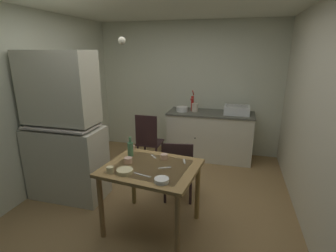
# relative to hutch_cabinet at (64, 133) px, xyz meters

# --- Properties ---
(ground_plane) EXTENTS (5.37, 5.37, 0.00)m
(ground_plane) POSITION_rel_hutch_cabinet_xyz_m (1.24, 0.00, -0.93)
(ground_plane) COLOR olive
(wall_back) EXTENTS (3.64, 0.10, 2.52)m
(wall_back) POSITION_rel_hutch_cabinet_xyz_m (1.24, 2.24, 0.33)
(wall_back) COLOR beige
(wall_back) RESTS_ON ground
(wall_left) EXTENTS (0.10, 4.47, 2.52)m
(wall_left) POSITION_rel_hutch_cabinet_xyz_m (-0.58, 0.00, 0.33)
(wall_left) COLOR beige
(wall_left) RESTS_ON ground
(wall_right) EXTENTS (0.10, 4.47, 2.52)m
(wall_right) POSITION_rel_hutch_cabinet_xyz_m (3.06, 0.00, 0.33)
(wall_right) COLOR beige
(wall_right) RESTS_ON ground
(hutch_cabinet) EXTENTS (1.02, 0.52, 1.99)m
(hutch_cabinet) POSITION_rel_hutch_cabinet_xyz_m (0.00, 0.00, 0.00)
(hutch_cabinet) COLOR beige
(hutch_cabinet) RESTS_ON ground
(counter_cabinet) EXTENTS (1.56, 0.64, 0.89)m
(counter_cabinet) POSITION_rel_hutch_cabinet_xyz_m (1.74, 1.87, -0.49)
(counter_cabinet) COLOR beige
(counter_cabinet) RESTS_ON ground
(sink_basin) EXTENTS (0.44, 0.34, 0.15)m
(sink_basin) POSITION_rel_hutch_cabinet_xyz_m (2.20, 1.87, 0.03)
(sink_basin) COLOR silver
(sink_basin) RESTS_ON counter_cabinet
(hand_pump) EXTENTS (0.05, 0.27, 0.39)m
(hand_pump) POSITION_rel_hutch_cabinet_xyz_m (1.39, 1.91, 0.12)
(hand_pump) COLOR #B21E19
(hand_pump) RESTS_ON counter_cabinet
(mixing_bowl_counter) EXTENTS (0.21, 0.21, 0.09)m
(mixing_bowl_counter) POSITION_rel_hutch_cabinet_xyz_m (1.21, 1.82, -0.00)
(mixing_bowl_counter) COLOR white
(mixing_bowl_counter) RESTS_ON counter_cabinet
(stoneware_crock) EXTENTS (0.12, 0.12, 0.15)m
(stoneware_crock) POSITION_rel_hutch_cabinet_xyz_m (1.45, 1.87, 0.03)
(stoneware_crock) COLOR beige
(stoneware_crock) RESTS_ON counter_cabinet
(dining_table) EXTENTS (1.08, 0.93, 0.77)m
(dining_table) POSITION_rel_hutch_cabinet_xyz_m (1.34, -0.35, -0.27)
(dining_table) COLOR olive
(dining_table) RESTS_ON ground
(chair_far_side) EXTENTS (0.46, 0.46, 0.86)m
(chair_far_side) POSITION_rel_hutch_cabinet_xyz_m (1.50, 0.29, -0.47)
(chair_far_side) COLOR #312122
(chair_far_side) RESTS_ON ground
(chair_by_counter) EXTENTS (0.41, 0.41, 0.95)m
(chair_by_counter) POSITION_rel_hutch_cabinet_xyz_m (0.76, 1.20, -0.44)
(chair_by_counter) COLOR #311F22
(chair_by_counter) RESTS_ON ground
(serving_bowl_wide) EXTENTS (0.17, 0.17, 0.04)m
(serving_bowl_wide) POSITION_rel_hutch_cabinet_xyz_m (1.13, -0.57, -0.14)
(serving_bowl_wide) COLOR beige
(serving_bowl_wide) RESTS_ON dining_table
(soup_bowl_small) EXTENTS (0.14, 0.14, 0.04)m
(soup_bowl_small) POSITION_rel_hutch_cabinet_xyz_m (1.55, -0.66, -0.14)
(soup_bowl_small) COLOR white
(soup_bowl_small) RESTS_ON dining_table
(mug_dark) EXTENTS (0.06, 0.06, 0.06)m
(mug_dark) POSITION_rel_hutch_cabinet_xyz_m (0.95, 0.04, -0.13)
(mug_dark) COLOR tan
(mug_dark) RESTS_ON dining_table
(teacup_mint) EXTENTS (0.09, 0.09, 0.06)m
(teacup_mint) POSITION_rel_hutch_cabinet_xyz_m (1.06, -0.34, -0.13)
(teacup_mint) COLOR tan
(teacup_mint) RESTS_ON dining_table
(teacup_cream) EXTENTS (0.07, 0.07, 0.06)m
(teacup_cream) POSITION_rel_hutch_cabinet_xyz_m (0.98, -0.60, -0.13)
(teacup_cream) COLOR beige
(teacup_cream) RESTS_ON dining_table
(mug_tall) EXTENTS (0.08, 0.08, 0.06)m
(mug_tall) POSITION_rel_hutch_cabinet_xyz_m (1.42, -0.12, -0.13)
(mug_tall) COLOR tan
(mug_tall) RESTS_ON dining_table
(glass_bottle) EXTENTS (0.07, 0.07, 0.24)m
(glass_bottle) POSITION_rel_hutch_cabinet_xyz_m (1.01, -0.14, -0.07)
(glass_bottle) COLOR #4C7F56
(glass_bottle) RESTS_ON dining_table
(table_knife) EXTENTS (0.20, 0.06, 0.00)m
(table_knife) POSITION_rel_hutch_cabinet_xyz_m (1.32, -0.57, -0.16)
(table_knife) COLOR silver
(table_knife) RESTS_ON dining_table
(teaspoon_near_bowl) EXTENTS (0.05, 0.13, 0.00)m
(teaspoon_near_bowl) POSITION_rel_hutch_cabinet_xyz_m (1.66, -0.13, -0.16)
(teaspoon_near_bowl) COLOR beige
(teaspoon_near_bowl) RESTS_ON dining_table
(teaspoon_by_cup) EXTENTS (0.10, 0.10, 0.00)m
(teaspoon_by_cup) POSITION_rel_hutch_cabinet_xyz_m (1.28, -0.10, -0.16)
(teaspoon_by_cup) COLOR beige
(teaspoon_by_cup) RESTS_ON dining_table
(serving_spoon) EXTENTS (0.13, 0.08, 0.00)m
(serving_spoon) POSITION_rel_hutch_cabinet_xyz_m (1.49, -0.35, -0.16)
(serving_spoon) COLOR beige
(serving_spoon) RESTS_ON dining_table
(pendant_bulb) EXTENTS (0.08, 0.08, 0.08)m
(pendant_bulb) POSITION_rel_hutch_cabinet_xyz_m (0.97, -0.15, 1.15)
(pendant_bulb) COLOR #F9EFCC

